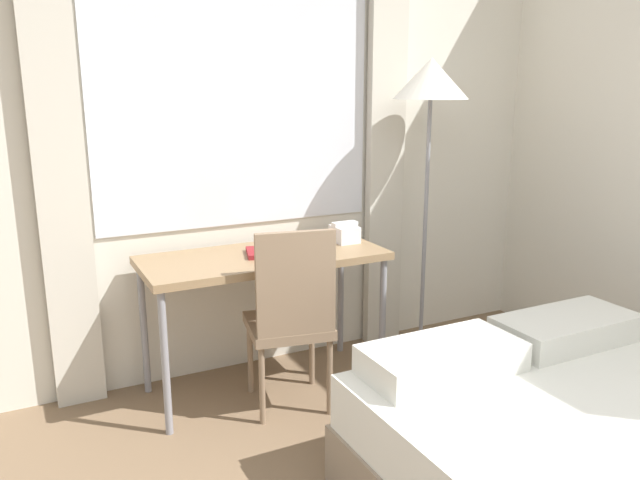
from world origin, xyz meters
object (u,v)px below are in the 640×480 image
desk_chair (291,313)px  standing_lamp (430,99)px  desk (264,266)px  book (275,252)px  telephone (345,233)px

desk_chair → standing_lamp: standing_lamp is taller
desk → book: bearing=-25.1°
standing_lamp → book: size_ratio=5.27×
desk → standing_lamp: 1.32m
desk → telephone: telephone is taller
book → standing_lamp: bearing=1.1°
desk → standing_lamp: bearing=-0.3°
standing_lamp → book: 1.23m
desk → telephone: size_ratio=8.22×
desk → standing_lamp: (1.02, -0.01, 0.84)m
telephone → book: 0.46m
telephone → desk_chair: bearing=-145.3°
desk_chair → telephone: 0.65m
desk → desk_chair: desk_chair is taller
desk → standing_lamp: size_ratio=0.72×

